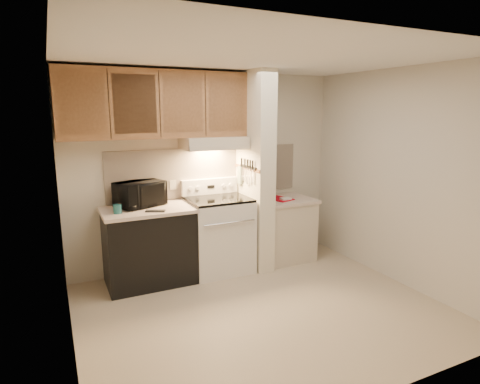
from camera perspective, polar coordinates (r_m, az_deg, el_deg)
floor at (r=4.33m, az=3.12°, el=-16.26°), size 3.60×3.60×0.00m
ceiling at (r=3.86m, az=3.55°, el=18.69°), size 3.60×3.60×0.00m
wall_back at (r=5.25m, az=-4.60°, el=3.08°), size 3.60×2.50×0.02m
wall_left at (r=3.44m, az=-23.99°, el=-2.37°), size 0.02×3.00×2.50m
wall_right at (r=5.02m, az=21.65°, el=1.91°), size 0.02×3.00×2.50m
backsplash at (r=5.24m, az=-4.55°, el=2.91°), size 2.60×0.02×0.63m
range_body at (r=5.12m, az=-3.06°, el=-6.21°), size 0.76×0.65×0.92m
oven_window at (r=4.83m, az=-1.61°, el=-6.80°), size 0.50×0.01×0.30m
oven_handle at (r=4.73m, az=-1.44°, el=-4.40°), size 0.65×0.02×0.02m
cooktop at (r=4.99m, az=-3.12°, el=-1.01°), size 0.74×0.64×0.03m
range_backguard at (r=5.23m, az=-4.33°, el=0.83°), size 0.76×0.08×0.20m
range_display at (r=5.19m, az=-4.16°, el=0.75°), size 0.10×0.01×0.04m
range_knob_left_outer at (r=5.10m, az=-7.08°, el=0.49°), size 0.05×0.02×0.05m
range_knob_left_inner at (r=5.13m, az=-6.02°, el=0.58°), size 0.05×0.02×0.05m
range_knob_right_inner at (r=5.26m, az=-2.32°, el=0.91°), size 0.05×0.02×0.05m
range_knob_right_outer at (r=5.30m, az=-1.33°, el=0.99°), size 0.05×0.02×0.05m
dishwasher_front at (r=4.89m, az=-12.77°, el=-7.67°), size 1.00×0.63×0.87m
left_countertop at (r=4.76m, az=-13.01°, el=-2.48°), size 1.04×0.67×0.04m
spoon_rest at (r=4.57m, az=-11.94°, el=-2.65°), size 0.22×0.15×0.01m
teal_jar at (r=4.59m, az=-17.04°, el=-2.33°), size 0.09×0.09×0.10m
outlet at (r=5.10m, az=-9.51°, el=1.01°), size 0.08×0.01×0.12m
microwave at (r=4.85m, az=-14.04°, el=-0.26°), size 0.63×0.54×0.29m
partition_pillar at (r=5.14m, az=2.13°, el=2.94°), size 0.22×0.70×2.50m
pillar_trim at (r=5.08m, az=0.97°, el=3.41°), size 0.01×0.70×0.04m
knife_strip at (r=5.03m, az=1.16°, el=3.56°), size 0.02×0.42×0.04m
knife_blade_a at (r=4.92m, az=1.80°, el=2.18°), size 0.01×0.03×0.16m
knife_handle_a at (r=4.89m, az=1.81°, el=3.92°), size 0.02×0.02×0.10m
knife_blade_b at (r=4.99m, az=1.38°, el=2.20°), size 0.01×0.04×0.18m
knife_handle_b at (r=4.95m, az=1.45°, el=4.01°), size 0.02×0.02×0.10m
knife_blade_c at (r=5.05m, az=1.01°, el=2.21°), size 0.01×0.04×0.20m
knife_handle_c at (r=5.01m, az=1.12°, el=4.10°), size 0.02×0.02×0.10m
knife_blade_d at (r=5.12m, az=0.61°, el=2.56°), size 0.01×0.04×0.16m
knife_handle_d at (r=5.08m, az=0.71°, el=4.20°), size 0.02×0.02×0.10m
knife_blade_e at (r=5.18m, az=0.28°, el=2.56°), size 0.01×0.04×0.18m
knife_handle_e at (r=5.17m, az=0.22°, el=4.33°), size 0.02×0.02×0.10m
oven_mitt at (r=5.25m, az=-0.02°, el=2.41°), size 0.03×0.10×0.23m
right_cab_base at (r=5.55m, az=6.29°, el=-5.42°), size 0.70×0.60×0.81m
right_countertop at (r=5.45m, az=6.38°, el=-1.14°), size 0.74×0.64×0.04m
red_folder at (r=5.40m, az=5.63°, el=-0.97°), size 0.33×0.39×0.01m
white_box at (r=5.33m, az=6.50°, el=-1.01°), size 0.14×0.10×0.04m
range_hood at (r=5.01m, az=-3.76°, el=7.00°), size 0.78×0.44×0.15m
hood_lip at (r=4.82m, az=-2.81°, el=6.30°), size 0.78×0.04×0.06m
upper_cabinets at (r=4.82m, az=-11.84°, el=12.09°), size 2.18×0.33×0.77m
cab_door_a at (r=4.53m, az=-21.62°, el=11.59°), size 0.46×0.01×0.63m
cab_gap_a at (r=4.56m, az=-18.14°, el=11.82°), size 0.01×0.01×0.73m
cab_door_b at (r=4.61m, az=-14.71°, el=12.00°), size 0.46×0.01×0.63m
cab_gap_b at (r=4.67m, az=-11.36°, el=12.14°), size 0.01×0.01×0.73m
cab_door_c at (r=4.74m, az=-8.10°, el=12.23°), size 0.46×0.01×0.63m
cab_gap_c at (r=4.83m, az=-4.94°, el=12.29°), size 0.01×0.01×0.73m
cab_door_d at (r=4.93m, az=-1.91°, el=12.30°), size 0.46×0.01×0.63m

